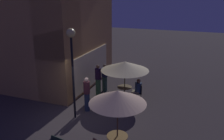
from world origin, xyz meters
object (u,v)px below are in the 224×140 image
(patio_umbrella_0, at_px, (118,97))
(cafe_chair_1, at_px, (140,91))
(patron_standing_1, at_px, (105,78))
(cafe_table_1, at_px, (125,90))
(patron_standing_2, at_px, (87,94))
(cafe_table_0, at_px, (117,140))
(patron_seated_0, at_px, (137,88))
(patio_umbrella_1, at_px, (125,66))
(patron_standing_3, at_px, (98,80))
(street_lamp_near_corner, at_px, (72,52))

(patio_umbrella_0, relative_size, cafe_chair_1, 2.58)
(patio_umbrella_0, xyz_separation_m, patron_standing_1, (5.19, 2.61, -1.39))
(cafe_table_1, xyz_separation_m, patron_standing_2, (-1.84, 1.35, 0.31))
(patio_umbrella_0, relative_size, patron_standing_2, 1.42)
(patron_standing_1, bearing_deg, cafe_table_0, -52.69)
(cafe_table_0, relative_size, patron_standing_2, 0.44)
(cafe_chair_1, height_order, patron_seated_0, patron_seated_0)
(patio_umbrella_0, relative_size, patio_umbrella_1, 0.97)
(patron_seated_0, xyz_separation_m, patron_standing_1, (0.61, 2.15, 0.12))
(cafe_table_1, height_order, patron_seated_0, patron_seated_0)
(patron_seated_0, height_order, patron_standing_1, patron_standing_1)
(cafe_table_0, height_order, patio_umbrella_0, patio_umbrella_0)
(patio_umbrella_1, height_order, patron_seated_0, patio_umbrella_1)
(patron_standing_2, xyz_separation_m, patron_standing_3, (1.87, 0.23, 0.04))
(patron_standing_1, height_order, patron_standing_2, patron_standing_2)
(patron_seated_0, bearing_deg, patio_umbrella_1, 0.00)
(cafe_chair_1, bearing_deg, patron_standing_3, -8.97)
(cafe_table_1, relative_size, patio_umbrella_0, 0.32)
(patron_standing_3, bearing_deg, cafe_table_0, 15.54)
(patio_umbrella_1, bearing_deg, cafe_table_0, -165.61)
(patron_standing_2, height_order, patron_standing_3, patron_standing_3)
(patron_standing_2, bearing_deg, patron_standing_1, -107.00)
(cafe_table_0, bearing_deg, cafe_table_1, 14.39)
(cafe_chair_1, bearing_deg, cafe_table_0, 81.68)
(cafe_table_1, bearing_deg, street_lamp_near_corner, 149.26)
(patron_seated_0, relative_size, patron_standing_1, 0.75)
(cafe_table_0, relative_size, cafe_chair_1, 0.80)
(cafe_table_0, bearing_deg, patron_standing_3, 31.24)
(street_lamp_near_corner, distance_m, cafe_chair_1, 4.53)
(patron_seated_0, bearing_deg, street_lamp_near_corner, 38.84)
(cafe_table_0, distance_m, patio_umbrella_1, 4.78)
(cafe_table_0, xyz_separation_m, patron_standing_2, (2.59, 2.48, 0.35))
(cafe_table_0, bearing_deg, street_lamp_near_corner, 56.94)
(patron_standing_3, bearing_deg, patron_standing_2, -8.85)
(patio_umbrella_0, bearing_deg, patron_standing_2, 43.79)
(patio_umbrella_1, bearing_deg, cafe_table_1, -90.00)
(patio_umbrella_1, xyz_separation_m, patron_standing_2, (-1.84, 1.35, -1.05))
(cafe_table_0, relative_size, patron_standing_1, 0.46)
(cafe_table_0, xyz_separation_m, patio_umbrella_1, (4.43, 1.14, 1.41))
(patron_seated_0, bearing_deg, patio_umbrella_0, 83.39)
(patio_umbrella_0, height_order, patron_standing_2, patio_umbrella_0)
(patio_umbrella_0, bearing_deg, street_lamp_near_corner, 56.94)
(patio_umbrella_0, height_order, patron_seated_0, patio_umbrella_0)
(cafe_chair_1, relative_size, patron_standing_3, 0.53)
(patron_standing_1, bearing_deg, patron_standing_3, -87.19)
(street_lamp_near_corner, distance_m, cafe_table_0, 4.18)
(cafe_table_1, xyz_separation_m, patio_umbrella_1, (0.00, 0.00, 1.36))
(street_lamp_near_corner, xyz_separation_m, cafe_table_1, (2.66, -1.58, -2.60))
(street_lamp_near_corner, xyz_separation_m, patron_standing_3, (2.70, -0.01, -2.25))
(patron_seated_0, bearing_deg, patron_standing_3, -9.52)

